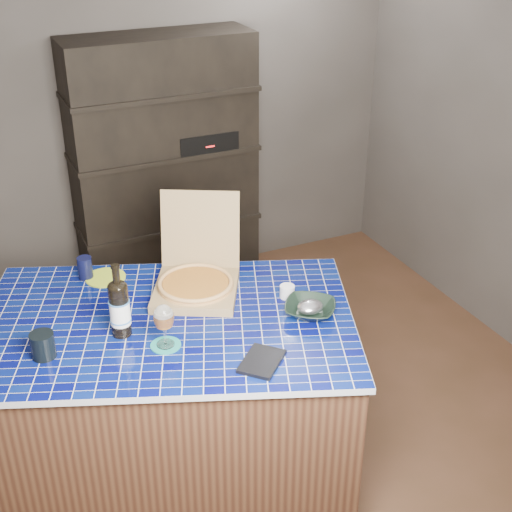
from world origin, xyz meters
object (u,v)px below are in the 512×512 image
kitchen_island (172,400)px  pizza_box (196,281)px  wine_glass (164,318)px  dvd_case (262,361)px  bowl (310,309)px  mead_bottle (120,308)px

kitchen_island → pizza_box: 0.58m
wine_glass → dvd_case: size_ratio=0.96×
dvd_case → pizza_box: bearing=139.8°
wine_glass → bowl: bearing=-3.3°
mead_bottle → wine_glass: mead_bottle is taller
mead_bottle → bowl: mead_bottle is taller
pizza_box → dvd_case: (0.04, -0.64, -0.05)m
pizza_box → mead_bottle: size_ratio=1.73×
mead_bottle → wine_glass: 0.22m
pizza_box → wine_glass: pizza_box is taller
wine_glass → kitchen_island: bearing=70.4°
dvd_case → bowl: bearing=80.0°
pizza_box → dvd_case: 0.64m
mead_bottle → bowl: 0.84m
wine_glass → dvd_case: 0.44m
mead_bottle → dvd_case: mead_bottle is taller
mead_bottle → wine_glass: (0.14, -0.16, 0.00)m
wine_glass → bowl: (0.67, -0.04, -0.11)m
pizza_box → mead_bottle: bearing=-126.8°
dvd_case → bowl: size_ratio=0.90×
dvd_case → wine_glass: bearing=-175.3°
pizza_box → bowl: pizza_box is taller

